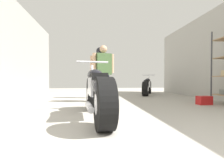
# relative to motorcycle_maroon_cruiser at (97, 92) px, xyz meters

# --- Properties ---
(ground_plane) EXTENTS (18.57, 18.57, 0.00)m
(ground_plane) POSITION_rel_motorcycle_maroon_cruiser_xyz_m (0.76, 1.68, -0.44)
(ground_plane) COLOR #A8A399
(garage_partition_left) EXTENTS (0.08, 8.51, 2.96)m
(garage_partition_left) POSITION_rel_motorcycle_maroon_cruiser_xyz_m (-2.32, 1.68, 1.04)
(garage_partition_left) COLOR #A3A099
(garage_partition_left) RESTS_ON ground_plane
(motorcycle_maroon_cruiser) EXTENTS (0.66, 2.24, 1.05)m
(motorcycle_maroon_cruiser) POSITION_rel_motorcycle_maroon_cruiser_xyz_m (0.00, 0.00, 0.00)
(motorcycle_maroon_cruiser) COLOR black
(motorcycle_maroon_cruiser) RESTS_ON ground_plane
(motorcycle_black_naked) EXTENTS (1.01, 1.85, 0.90)m
(motorcycle_black_naked) POSITION_rel_motorcycle_maroon_cruiser_xyz_m (2.29, 4.29, -0.07)
(motorcycle_black_naked) COLOR black
(motorcycle_black_naked) RESTS_ON ground_plane
(mechanic_in_blue) EXTENTS (0.67, 0.36, 1.66)m
(mechanic_in_blue) POSITION_rel_motorcycle_maroon_cruiser_xyz_m (0.24, 2.09, 0.50)
(mechanic_in_blue) COLOR #2D3851
(mechanic_in_blue) RESTS_ON ground_plane
(mechanic_with_helmet) EXTENTS (0.72, 0.33, 1.81)m
(mechanic_with_helmet) POSITION_rel_motorcycle_maroon_cruiser_xyz_m (0.19, 3.15, 0.65)
(mechanic_with_helmet) COLOR #4C4C4C
(mechanic_with_helmet) RESTS_ON ground_plane
(red_toolbox) EXTENTS (0.38, 0.24, 0.23)m
(red_toolbox) POSITION_rel_motorcycle_maroon_cruiser_xyz_m (2.83, 1.25, -0.33)
(red_toolbox) COLOR #B21919
(red_toolbox) RESTS_ON ground_plane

